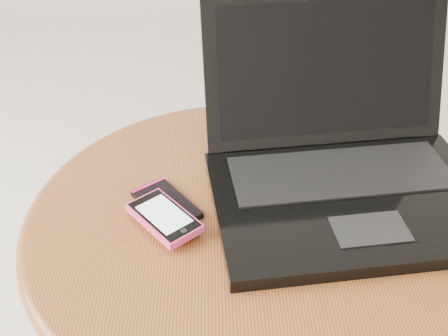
{
  "coord_description": "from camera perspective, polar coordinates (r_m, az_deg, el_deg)",
  "views": [
    {
      "loc": [
        0.01,
        -0.57,
        0.98
      ],
      "look_at": [
        0.02,
        0.03,
        0.54
      ],
      "focal_mm": 44.71,
      "sensor_mm": 36.0,
      "label": 1
    }
  ],
  "objects": [
    {
      "name": "table",
      "position": [
        0.83,
        2.02,
        -9.86
      ],
      "size": [
        0.61,
        0.61,
        0.48
      ],
      "color": "brown",
      "rests_on": "ground"
    },
    {
      "name": "laptop",
      "position": [
        0.8,
        12.14,
        0.75
      ],
      "size": [
        0.41,
        0.38,
        0.24
      ],
      "color": "black",
      "rests_on": "table"
    },
    {
      "name": "phone_black",
      "position": [
        0.77,
        -5.93,
        -3.68
      ],
      "size": [
        0.1,
        0.11,
        0.01
      ],
      "color": "black",
      "rests_on": "table"
    },
    {
      "name": "phone_pink",
      "position": [
        0.74,
        -6.14,
        -5.05
      ],
      "size": [
        0.11,
        0.11,
        0.01
      ],
      "color": "#FF4082",
      "rests_on": "phone_black"
    }
  ]
}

